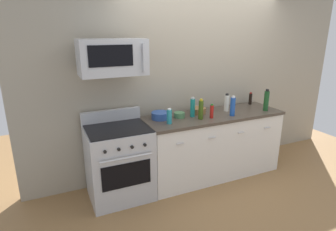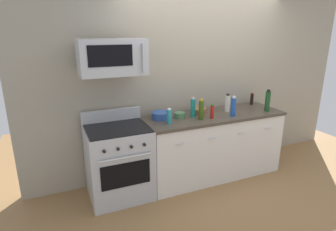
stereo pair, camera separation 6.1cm
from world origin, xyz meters
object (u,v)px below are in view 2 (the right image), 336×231
at_px(bottle_olive_oil, 201,110).
at_px(bowl_wooden_salad, 198,110).
at_px(bottle_soda_blue, 233,107).
at_px(microwave, 112,57).
at_px(bottle_vinegar_white, 227,103).
at_px(bottle_soy_sauce_dark, 252,99).
at_px(bowl_green_glaze, 180,115).
at_px(bottle_dish_soap, 169,116).
at_px(range_oven, 119,162).
at_px(bottle_wine_green, 268,101).
at_px(bottle_sparkling_teal, 193,108).
at_px(bottle_hot_sauce_red, 212,112).
at_px(bowl_blue_mixing, 161,115).

height_order(bottle_olive_oil, bowl_wooden_salad, bottle_olive_oil).
bearing_deg(bottle_soda_blue, bowl_wooden_salad, 141.60).
bearing_deg(microwave, bottle_vinegar_white, 0.70).
xyz_separation_m(bottle_soy_sauce_dark, bottle_olive_oil, (-1.10, -0.33, 0.04)).
bearing_deg(bowl_green_glaze, bottle_soda_blue, -17.50).
xyz_separation_m(bottle_soy_sauce_dark, bottle_dish_soap, (-1.55, -0.33, 0.00)).
distance_m(range_oven, bottle_soda_blue, 1.67).
bearing_deg(bottle_dish_soap, bottle_wine_green, -1.61).
xyz_separation_m(bottle_soy_sauce_dark, bowl_wooden_salad, (-1.00, -0.09, -0.05)).
height_order(bottle_sparkling_teal, bottle_soda_blue, bottle_soda_blue).
relative_size(range_oven, bowl_green_glaze, 7.39).
bearing_deg(bowl_green_glaze, bowl_wooden_salad, 12.55).
bearing_deg(bottle_wine_green, bowl_green_glaze, 170.36).
height_order(bottle_sparkling_teal, bottle_hot_sauce_red, bottle_sparkling_teal).
bearing_deg(bottle_soy_sauce_dark, bowl_wooden_salad, -175.10).
distance_m(bottle_sparkling_teal, bottle_soy_sauce_dark, 1.16).
xyz_separation_m(bottle_wine_green, bottle_olive_oil, (-1.06, 0.04, -0.02)).
bearing_deg(bottle_wine_green, bowl_blue_mixing, 169.93).
bearing_deg(bottle_wine_green, bottle_sparkling_teal, 170.88).
bearing_deg(bowl_green_glaze, bottle_sparkling_teal, -12.85).
xyz_separation_m(bottle_soda_blue, bottle_hot_sauce_red, (-0.32, 0.02, -0.04)).
xyz_separation_m(bottle_soda_blue, bowl_green_glaze, (-0.70, 0.22, -0.09)).
bearing_deg(bottle_soy_sauce_dark, bottle_dish_soap, -167.85).
bearing_deg(microwave, range_oven, -90.29).
xyz_separation_m(bottle_dish_soap, bowl_wooden_salad, (0.56, 0.25, -0.05)).
bearing_deg(microwave, bottle_sparkling_teal, -1.30).
bearing_deg(range_oven, bottle_sparkling_teal, 1.17).
xyz_separation_m(bottle_dish_soap, bowl_blue_mixing, (-0.02, 0.23, -0.05)).
distance_m(microwave, bottle_soy_sauce_dark, 2.31).
relative_size(bottle_soy_sauce_dark, bowl_wooden_salad, 0.85).
bearing_deg(bottle_soy_sauce_dark, range_oven, -174.26).
distance_m(microwave, bowl_wooden_salad, 1.43).
bearing_deg(bowl_wooden_salad, bottle_sparkling_teal, -143.16).
distance_m(bottle_sparkling_teal, bottle_olive_oil, 0.14).
bearing_deg(bottle_soda_blue, bottle_soy_sauce_dark, 31.08).
xyz_separation_m(bottle_dish_soap, bottle_olive_oil, (0.45, -0.00, 0.03)).
bearing_deg(bottle_vinegar_white, bottle_soda_blue, -105.50).
xyz_separation_m(bottle_hot_sauce_red, bowl_wooden_salad, (-0.05, 0.27, -0.05)).
relative_size(microwave, bottle_olive_oil, 2.75).
bearing_deg(bottle_wine_green, bottle_hot_sauce_red, 178.49).
xyz_separation_m(microwave, bottle_wine_green, (2.15, -0.20, -0.68)).
bearing_deg(bottle_hot_sauce_red, bottle_dish_soap, 178.26).
relative_size(bottle_dish_soap, bottle_hot_sauce_red, 1.05).
distance_m(range_oven, bottle_soy_sauce_dark, 2.26).
bearing_deg(bottle_soy_sauce_dark, bottle_soda_blue, -148.92).
height_order(microwave, bottle_olive_oil, microwave).
relative_size(bottle_olive_oil, bowl_blue_mixing, 1.14).
distance_m(range_oven, microwave, 1.28).
bearing_deg(bottle_vinegar_white, microwave, -179.30).
distance_m(bottle_sparkling_teal, bottle_soda_blue, 0.55).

